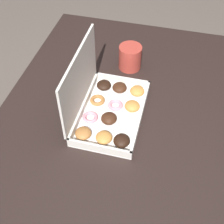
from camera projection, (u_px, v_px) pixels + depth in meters
ground_plane at (119, 196)px, 1.73m from camera, size 8.00×8.00×0.00m
dining_table at (122, 123)px, 1.26m from camera, size 1.16×0.91×0.72m
donut_box at (104, 104)px, 1.13m from camera, size 0.35×0.23×0.26m
coffee_mug at (130, 57)px, 1.31m from camera, size 0.10×0.10×0.10m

